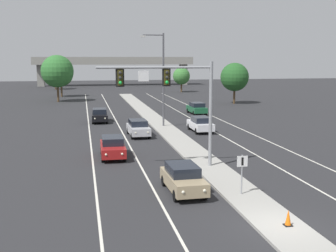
{
  "coord_description": "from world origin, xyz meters",
  "views": [
    {
      "loc": [
        -8.6,
        -17.78,
        7.63
      ],
      "look_at": [
        -3.2,
        10.1,
        3.2
      ],
      "focal_mm": 47.38,
      "sensor_mm": 36.0,
      "label": 1
    }
  ],
  "objects": [
    {
      "name": "ground_plane",
      "position": [
        0.0,
        0.0,
        0.0
      ],
      "size": [
        260.0,
        260.0,
        0.0
      ],
      "primitive_type": "plane",
      "color": "#28282B"
    },
    {
      "name": "median_island",
      "position": [
        0.0,
        18.0,
        0.07
      ],
      "size": [
        2.4,
        110.0,
        0.15
      ],
      "primitive_type": "cube",
      "color": "#9E9B93",
      "rests_on": "ground"
    },
    {
      "name": "lane_stripe_oncoming_center",
      "position": [
        -4.7,
        25.0,
        0.0
      ],
      "size": [
        0.14,
        100.0,
        0.01
      ],
      "primitive_type": "cube",
      "color": "silver",
      "rests_on": "ground"
    },
    {
      "name": "lane_stripe_receding_center",
      "position": [
        4.7,
        25.0,
        0.0
      ],
      "size": [
        0.14,
        100.0,
        0.01
      ],
      "primitive_type": "cube",
      "color": "silver",
      "rests_on": "ground"
    },
    {
      "name": "edge_stripe_left",
      "position": [
        -8.0,
        25.0,
        0.0
      ],
      "size": [
        0.14,
        100.0,
        0.01
      ],
      "primitive_type": "cube",
      "color": "silver",
      "rests_on": "ground"
    },
    {
      "name": "edge_stripe_right",
      "position": [
        8.0,
        25.0,
        0.0
      ],
      "size": [
        0.14,
        100.0,
        0.01
      ],
      "primitive_type": "cube",
      "color": "silver",
      "rests_on": "ground"
    },
    {
      "name": "overhead_signal_mast",
      "position": [
        -2.52,
        11.21,
        5.35
      ],
      "size": [
        7.82,
        0.44,
        7.2
      ],
      "color": "gray",
      "rests_on": "median_island"
    },
    {
      "name": "median_sign_post",
      "position": [
        -0.13,
        4.61,
        1.59
      ],
      "size": [
        0.6,
        0.1,
        2.2
      ],
      "color": "gray",
      "rests_on": "median_island"
    },
    {
      "name": "street_lamp_median",
      "position": [
        -0.17,
        29.56,
        5.79
      ],
      "size": [
        2.58,
        0.28,
        10.0
      ],
      "color": "#4C4C51",
      "rests_on": "median_island"
    },
    {
      "name": "car_oncoming_tan",
      "position": [
        -3.12,
        6.01,
        0.82
      ],
      "size": [
        1.92,
        4.51,
        1.58
      ],
      "color": "tan",
      "rests_on": "ground"
    },
    {
      "name": "car_oncoming_red",
      "position": [
        -6.44,
        15.72,
        0.82
      ],
      "size": [
        1.9,
        4.5,
        1.58
      ],
      "color": "maroon",
      "rests_on": "ground"
    },
    {
      "name": "car_oncoming_silver",
      "position": [
        -3.36,
        24.51,
        0.82
      ],
      "size": [
        1.91,
        4.51,
        1.58
      ],
      "color": "#B7B7BC",
      "rests_on": "ground"
    },
    {
      "name": "car_oncoming_black",
      "position": [
        -6.68,
        34.81,
        0.82
      ],
      "size": [
        1.89,
        4.5,
        1.58
      ],
      "color": "black",
      "rests_on": "ground"
    },
    {
      "name": "car_receding_white",
      "position": [
        3.25,
        25.84,
        0.82
      ],
      "size": [
        1.87,
        4.49,
        1.58
      ],
      "color": "silver",
      "rests_on": "ground"
    },
    {
      "name": "car_receding_green",
      "position": [
        6.51,
        39.8,
        0.82
      ],
      "size": [
        1.91,
        4.51,
        1.58
      ],
      "color": "#195633",
      "rests_on": "ground"
    },
    {
      "name": "traffic_cone_median_nose",
      "position": [
        0.29,
        -0.21,
        0.51
      ],
      "size": [
        0.36,
        0.36,
        0.74
      ],
      "color": "black",
      "rests_on": "median_island"
    },
    {
      "name": "overpass_bridge",
      "position": [
        0.0,
        103.28,
        5.78
      ],
      "size": [
        42.4,
        6.4,
        7.65
      ],
      "color": "gray",
      "rests_on": "ground"
    },
    {
      "name": "tree_far_left_b",
      "position": [
        -12.71,
        60.26,
        5.22
      ],
      "size": [
        5.53,
        5.53,
        8.0
      ],
      "color": "#4C3823",
      "rests_on": "ground"
    },
    {
      "name": "tree_far_right_a",
      "position": [
        15.96,
        51.63,
        4.38
      ],
      "size": [
        4.64,
        4.64,
        6.71
      ],
      "color": "#4C3823",
      "rests_on": "ground"
    },
    {
      "name": "tree_far_right_c",
      "position": [
        12.76,
        77.09,
        3.51
      ],
      "size": [
        3.72,
        3.72,
        5.38
      ],
      "color": "#4C3823",
      "rests_on": "ground"
    },
    {
      "name": "tree_far_left_a",
      "position": [
        -14.79,
        90.52,
        3.98
      ],
      "size": [
        4.22,
        4.22,
        6.1
      ],
      "color": "#4C3823",
      "rests_on": "ground"
    },
    {
      "name": "tree_far_left_c",
      "position": [
        -12.55,
        70.31,
        4.29
      ],
      "size": [
        4.54,
        4.54,
        6.57
      ],
      "color": "#4C3823",
      "rests_on": "ground"
    }
  ]
}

